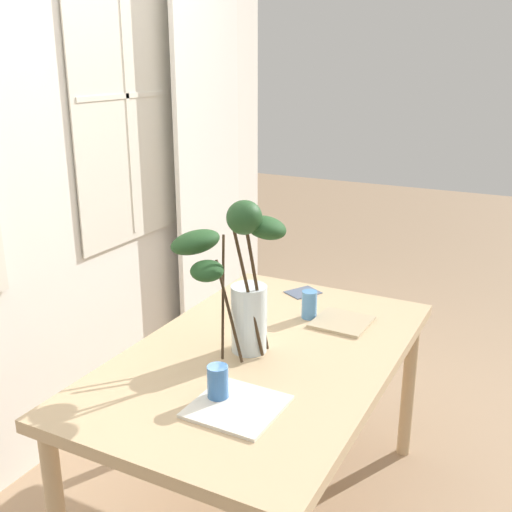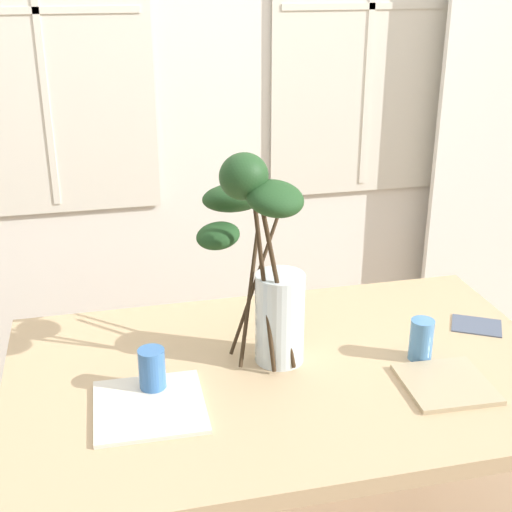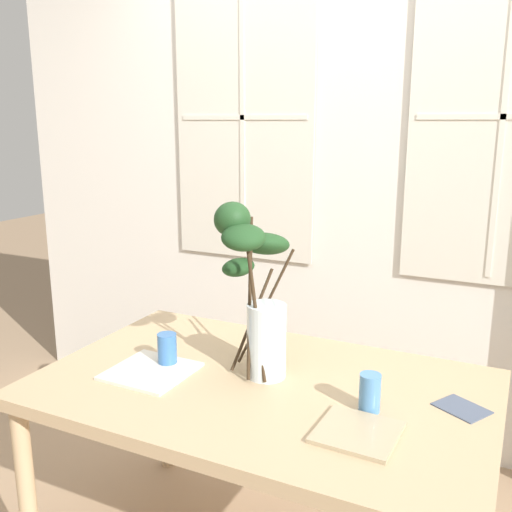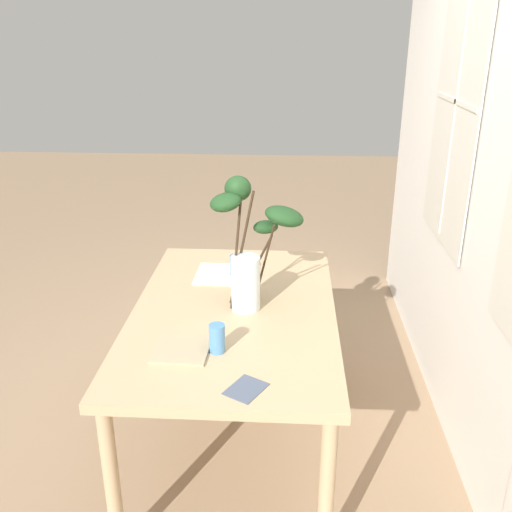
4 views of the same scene
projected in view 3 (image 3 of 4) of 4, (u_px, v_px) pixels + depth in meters
back_wall_with_windows at (362, 163)px, 2.74m from camera, size 4.11×0.14×2.79m
dining_table at (262, 403)px, 1.92m from camera, size 1.50×0.93×0.75m
vase_with_branches at (257, 290)px, 1.93m from camera, size 0.30×0.48×0.62m
drinking_glass_blue_left at (167, 350)px, 2.02m from camera, size 0.07×0.07×0.12m
drinking_glass_blue_right at (370, 393)px, 1.70m from camera, size 0.06×0.06×0.12m
plate_square_left at (151, 371)px, 1.98m from camera, size 0.28×0.28×0.01m
plate_square_right at (357, 432)px, 1.59m from camera, size 0.23×0.23×0.01m
napkin_folded at (462, 408)px, 1.73m from camera, size 0.18×0.17×0.00m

